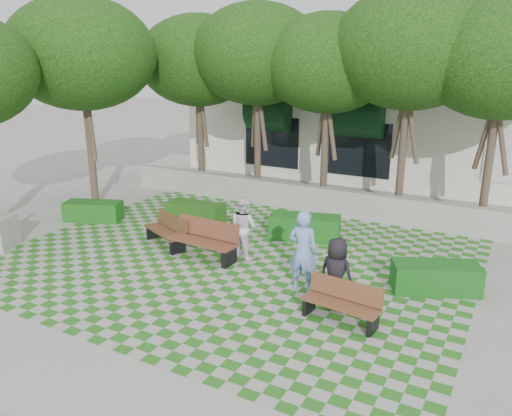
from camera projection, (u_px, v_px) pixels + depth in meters
The scene contains 17 objects.
ground at pixel (209, 274), 12.42m from camera, with size 90.00×90.00×0.00m, color gray.
lawn at pixel (230, 260), 13.26m from camera, with size 12.00×12.00×0.00m, color #2B721E.
sidewalk_south at pixel (54, 374), 8.48m from camera, with size 16.00×2.00×0.01m, color #9E9B93.
sidewalk_west at pixel (47, 220), 16.59m from camera, with size 2.00×12.00×0.01m, color #9E9B93.
retaining_wall at pixel (308, 198), 17.49m from camera, with size 15.00×0.36×0.90m, color #9E9B93.
bench_east at pixel (342, 303), 10.09m from camera, with size 1.64×0.70×0.84m.
bench_mid at pixel (204, 240), 13.31m from camera, with size 1.99×0.76×1.03m.
bench_west at pixel (167, 231), 14.25m from camera, with size 1.75×1.20×0.88m.
hedge_east at pixel (436, 278), 11.42m from camera, with size 1.93×0.77×0.68m, color #144E18.
hedge_midright at pixel (305, 227), 14.76m from camera, with size 2.04×0.82×0.72m, color #165317.
hedge_midleft at pixel (196, 213), 16.26m from camera, with size 1.88×0.75×0.66m, color #1C4B14.
hedge_west at pixel (93, 211), 16.45m from camera, with size 1.83×0.73×0.64m, color #175216.
person_blue at pixel (303, 251), 11.28m from camera, with size 0.71×0.46×1.93m, color #7B9AE0.
person_dark at pixel (336, 274), 10.51m from camera, with size 0.78×0.51×1.60m, color black.
person_white at pixel (244, 227), 13.31m from camera, with size 0.81×0.63×1.67m, color white.
tree_row at pixel (259, 58), 16.79m from camera, with size 17.70×13.40×7.41m.
building at pixel (395, 118), 23.07m from camera, with size 18.00×8.92×5.15m.
Camera 1 is at (6.54, -9.44, 5.15)m, focal length 35.00 mm.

